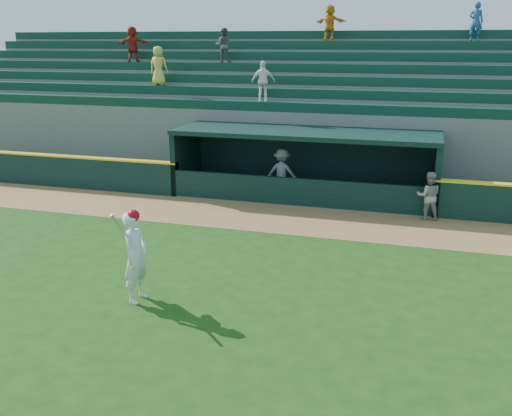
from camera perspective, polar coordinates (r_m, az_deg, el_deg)
name	(u,v)px	position (r m, az deg, el deg)	size (l,w,h in m)	color
ground	(237,277)	(13.96, -1.90, -6.90)	(120.00, 120.00, 0.00)	#1A4110
warning_track	(285,219)	(18.39, 2.95, -1.11)	(40.00, 3.00, 0.01)	olive
field_wall_left	(2,167)	(25.33, -24.09, 3.73)	(15.50, 0.30, 1.20)	black
wall_stripe_left	(0,152)	(25.22, -24.25, 5.12)	(15.50, 0.32, 0.06)	yellow
dugout_player_front	(428,196)	(18.95, 16.87, 1.17)	(0.76, 0.59, 1.57)	#979792
dugout_player_inside	(282,172)	(21.00, 2.60, 3.58)	(1.14, 0.65, 1.76)	#ACACA7
dugout	(306,159)	(20.99, 5.04, 4.86)	(9.40, 2.80, 2.46)	slate
stands	(329,116)	(25.26, 7.27, 9.12)	(34.50, 6.25, 7.04)	slate
batter_at_plate	(136,256)	(12.66, -11.94, -4.71)	(0.56, 0.85, 2.10)	white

